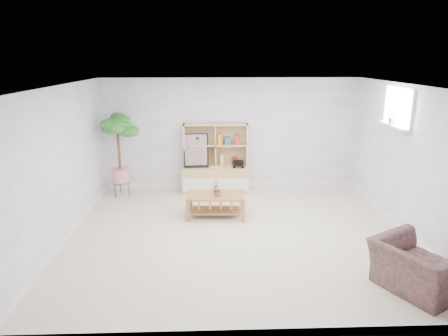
{
  "coord_description": "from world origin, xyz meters",
  "views": [
    {
      "loc": [
        -0.44,
        -6.01,
        2.81
      ],
      "look_at": [
        -0.22,
        0.32,
        1.05
      ],
      "focal_mm": 32.0,
      "sensor_mm": 36.0,
      "label": 1
    }
  ],
  "objects_px": {
    "storage_unit": "(216,158)",
    "floor_tree": "(119,156)",
    "armchair": "(418,264)",
    "coffee_table": "(216,205)"
  },
  "relations": [
    {
      "from": "storage_unit",
      "to": "floor_tree",
      "type": "distance_m",
      "value": 2.0
    },
    {
      "from": "storage_unit",
      "to": "armchair",
      "type": "distance_m",
      "value": 4.64
    },
    {
      "from": "floor_tree",
      "to": "armchair",
      "type": "xyz_separation_m",
      "value": [
        4.4,
        -3.66,
        -0.51
      ]
    },
    {
      "from": "storage_unit",
      "to": "coffee_table",
      "type": "bearing_deg",
      "value": -90.87
    },
    {
      "from": "floor_tree",
      "to": "armchair",
      "type": "bearing_deg",
      "value": -39.77
    },
    {
      "from": "coffee_table",
      "to": "armchair",
      "type": "distance_m",
      "value": 3.5
    },
    {
      "from": "storage_unit",
      "to": "floor_tree",
      "type": "relative_size",
      "value": 0.84
    },
    {
      "from": "coffee_table",
      "to": "floor_tree",
      "type": "height_order",
      "value": "floor_tree"
    },
    {
      "from": "armchair",
      "to": "coffee_table",
      "type": "bearing_deg",
      "value": 15.45
    },
    {
      "from": "coffee_table",
      "to": "armchair",
      "type": "bearing_deg",
      "value": -42.66
    }
  ]
}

